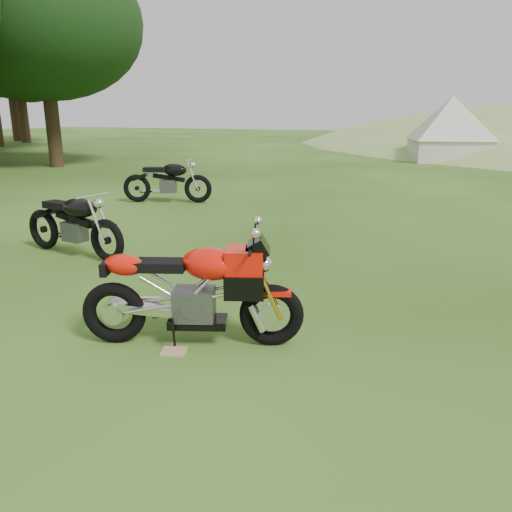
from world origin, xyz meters
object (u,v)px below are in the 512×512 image
at_px(sport_motorcycle, 191,284).
at_px(vintage_moto_b, 73,222).
at_px(plywood_board, 174,351).
at_px(vintage_moto_d, 167,180).
at_px(tent_left, 450,130).

bearing_deg(sport_motorcycle, vintage_moto_b, 127.72).
bearing_deg(plywood_board, vintage_moto_d, 124.18).
bearing_deg(plywood_board, sport_motorcycle, 75.18).
height_order(sport_motorcycle, tent_left, tent_left).
distance_m(vintage_moto_d, tent_left, 15.93).
distance_m(sport_motorcycle, plywood_board, 0.65).
relative_size(sport_motorcycle, vintage_moto_d, 0.94).
distance_m(plywood_board, tent_left, 21.81).
height_order(vintage_moto_d, tent_left, tent_left).
xyz_separation_m(sport_motorcycle, plywood_board, (-0.06, -0.24, -0.60)).
relative_size(sport_motorcycle, vintage_moto_b, 0.99).
distance_m(sport_motorcycle, vintage_moto_d, 8.11).
height_order(sport_motorcycle, plywood_board, sport_motorcycle).
relative_size(sport_motorcycle, plywood_board, 8.92).
bearing_deg(tent_left, sport_motorcycle, -109.07).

